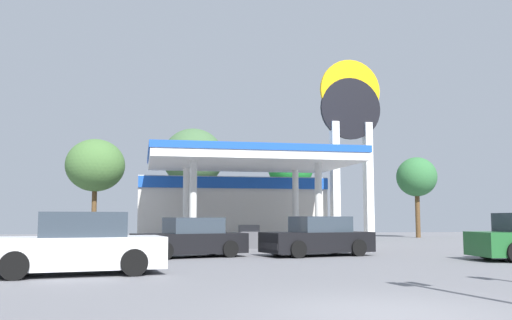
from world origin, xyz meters
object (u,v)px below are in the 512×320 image
at_px(station_pole_sign, 351,129).
at_px(tree_4, 417,177).
at_px(tree_1, 95,166).
at_px(tree_2, 193,158).
at_px(car_0, 76,246).
at_px(car_1, 318,238).
at_px(car_3, 190,239).
at_px(tree_3, 291,169).

relative_size(station_pole_sign, tree_4, 1.72).
bearing_deg(station_pole_sign, tree_4, 47.23).
distance_m(tree_1, tree_2, 6.52).
bearing_deg(car_0, car_1, 34.62).
bearing_deg(car_3, station_pole_sign, 40.87).
xyz_separation_m(car_1, tree_4, (13.30, 17.73, 3.73)).
distance_m(car_3, tree_2, 18.69).
relative_size(car_0, car_3, 1.07).
bearing_deg(tree_1, tree_2, 6.26).
distance_m(station_pole_sign, tree_2, 12.53).
height_order(car_3, tree_1, tree_1).
bearing_deg(tree_4, tree_2, 178.49).
bearing_deg(station_pole_sign, car_3, -139.13).
height_order(car_0, car_1, car_0).
height_order(station_pole_sign, car_0, station_pole_sign).
distance_m(station_pole_sign, car_3, 13.66).
bearing_deg(station_pole_sign, tree_1, 147.34).
height_order(tree_1, tree_4, tree_1).
distance_m(station_pole_sign, tree_1, 16.93).
bearing_deg(tree_4, car_1, -126.86).
bearing_deg(tree_1, tree_3, 4.97).
xyz_separation_m(car_3, tree_1, (-4.79, 17.25, 4.18)).
height_order(car_3, tree_4, tree_4).
bearing_deg(tree_3, car_0, -116.50).
xyz_separation_m(station_pole_sign, tree_4, (8.67, 9.38, -1.87)).
xyz_separation_m(tree_1, tree_2, (6.44, 0.71, 0.72)).
bearing_deg(tree_2, car_1, -80.20).
height_order(tree_1, tree_2, tree_2).
distance_m(tree_1, tree_3, 13.56).
bearing_deg(tree_4, tree_3, 174.51).
distance_m(car_1, tree_1, 20.34).
distance_m(car_3, tree_3, 20.84).
xyz_separation_m(station_pole_sign, car_1, (-4.62, -8.36, -5.60)).
xyz_separation_m(car_0, tree_1, (-1.40, 23.10, 4.12)).
xyz_separation_m(car_1, tree_3, (3.93, 18.63, 4.29)).
distance_m(station_pole_sign, tree_3, 10.38).
height_order(tree_1, tree_3, tree_1).
xyz_separation_m(station_pole_sign, car_0, (-12.80, -14.00, -5.56)).
distance_m(car_0, car_1, 9.93).
height_order(car_0, car_3, car_0).
distance_m(tree_3, tree_4, 9.43).
height_order(car_1, car_3, car_1).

